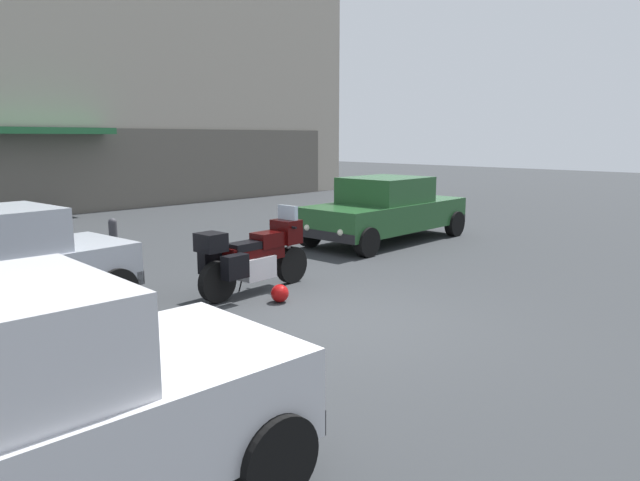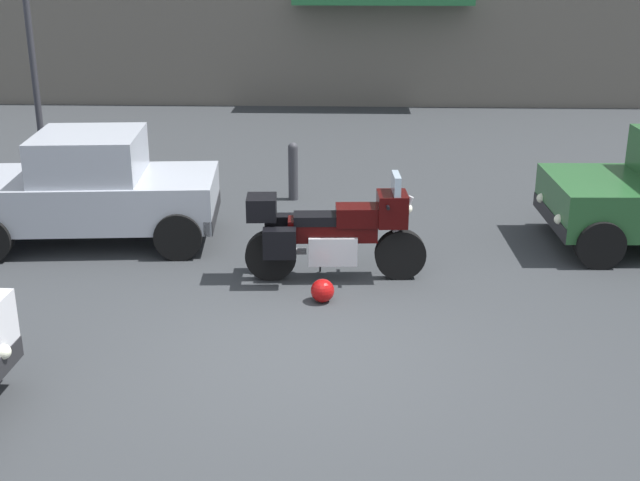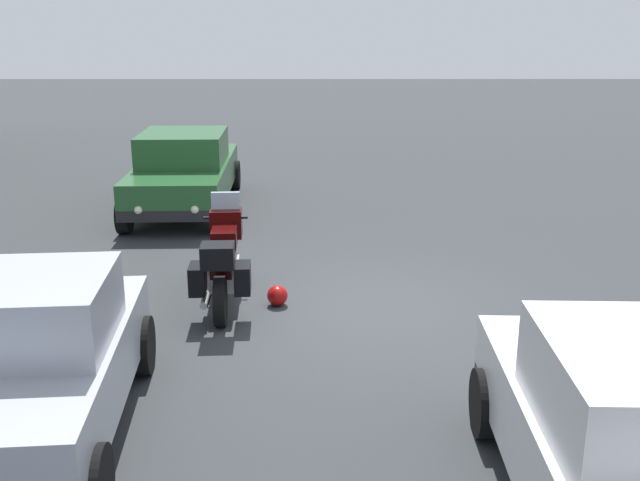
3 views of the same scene
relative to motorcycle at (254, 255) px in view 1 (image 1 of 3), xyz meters
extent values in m
plane|color=#2D3033|center=(-0.22, -1.99, -0.62)|extent=(80.00, 80.00, 0.00)
cube|color=#236638|center=(0.96, 11.45, 2.08)|extent=(4.40, 1.10, 0.20)
cylinder|color=black|center=(0.85, 0.05, -0.30)|extent=(0.65, 0.18, 0.64)
cylinder|color=black|center=(-0.76, -0.04, -0.30)|extent=(0.65, 0.18, 0.64)
cylinder|color=#B7B7BC|center=(0.83, 0.04, 0.13)|extent=(0.33, 0.09, 0.68)
cube|color=#B7B7BC|center=(0.01, 0.00, -0.20)|extent=(0.62, 0.43, 0.36)
cube|color=black|center=(0.01, 0.00, 0.04)|extent=(1.11, 0.34, 0.28)
cube|color=black|center=(0.30, 0.02, 0.22)|extent=(0.54, 0.37, 0.24)
cube|color=black|center=(-0.19, -0.01, 0.18)|extent=(0.58, 0.33, 0.12)
cube|color=black|center=(0.73, 0.04, 0.30)|extent=(0.38, 0.46, 0.40)
cube|color=#8C9EAD|center=(0.77, 0.04, 0.60)|extent=(0.10, 0.40, 0.28)
sphere|color=#EAEACC|center=(0.91, 0.05, 0.30)|extent=(0.14, 0.14, 0.14)
cylinder|color=black|center=(0.65, 0.03, 0.40)|extent=(0.07, 0.62, 0.04)
cylinder|color=#B7B7BC|center=(-0.60, 0.16, -0.32)|extent=(0.55, 0.12, 0.09)
cube|color=black|center=(-0.66, 0.24, -0.04)|extent=(0.41, 0.22, 0.36)
cube|color=black|center=(-0.63, -0.32, -0.04)|extent=(0.41, 0.22, 0.36)
cube|color=black|center=(-0.86, -0.05, 0.33)|extent=(0.38, 0.42, 0.28)
cylinder|color=black|center=(-0.15, 0.17, -0.47)|extent=(0.03, 0.13, 0.29)
sphere|color=#990C0C|center=(-0.09, -0.72, -0.48)|extent=(0.28, 0.28, 0.28)
cube|color=#235128|center=(5.23, 1.42, 0.02)|extent=(4.55, 1.89, 0.64)
cube|color=#235128|center=(5.18, 1.41, 0.64)|extent=(1.95, 1.67, 0.60)
cube|color=#8C9EAD|center=(4.28, 1.39, 0.64)|extent=(0.10, 1.50, 0.51)
cube|color=#8C9EAD|center=(6.08, 1.44, 0.64)|extent=(0.10, 1.50, 0.48)
cube|color=black|center=(3.03, 1.35, -0.20)|extent=(0.17, 1.76, 0.20)
cube|color=black|center=(7.43, 1.48, -0.20)|extent=(0.17, 1.76, 0.20)
cylinder|color=black|center=(3.46, 0.52, -0.30)|extent=(0.65, 0.24, 0.64)
cylinder|color=black|center=(3.41, 2.20, -0.30)|extent=(0.65, 0.24, 0.64)
cylinder|color=black|center=(7.06, 0.63, -0.30)|extent=(0.65, 0.24, 0.64)
cylinder|color=black|center=(7.01, 2.31, -0.30)|extent=(0.65, 0.24, 0.64)
sphere|color=silver|center=(3.00, 0.87, -0.08)|extent=(0.14, 0.14, 0.14)
sphere|color=silver|center=(2.97, 1.84, -0.08)|extent=(0.14, 0.14, 0.14)
cube|color=#9EA3AD|center=(-3.37, 1.28, 0.02)|extent=(3.52, 1.83, 0.64)
cube|color=#8C9EAD|center=(-2.72, 1.33, 0.64)|extent=(0.17, 1.33, 0.48)
cube|color=black|center=(-1.72, 1.41, -0.20)|extent=(0.25, 1.56, 0.20)
cylinder|color=black|center=(-2.06, 0.64, -0.30)|extent=(0.66, 0.27, 0.64)
cylinder|color=black|center=(-2.18, 2.11, -0.30)|extent=(0.66, 0.27, 0.64)
cube|color=silver|center=(-4.79, -3.54, 0.04)|extent=(3.85, 1.76, 0.68)
cube|color=#8C9EAD|center=(-4.19, -3.56, 0.70)|extent=(0.10, 1.40, 0.54)
cube|color=black|center=(-2.94, -3.60, -0.20)|extent=(0.17, 1.64, 0.20)
cylinder|color=black|center=(-3.31, -2.80, -0.30)|extent=(0.65, 0.24, 0.64)
cylinder|color=black|center=(-3.36, -4.36, -0.30)|extent=(0.65, 0.24, 0.64)
sphere|color=silver|center=(-2.87, -3.15, -0.08)|extent=(0.14, 0.14, 0.14)
sphere|color=silver|center=(-2.90, -4.05, -0.08)|extent=(0.14, 0.14, 0.14)
cylinder|color=#333338|center=(-0.72, 3.44, -0.18)|extent=(0.16, 0.16, 0.88)
sphere|color=#333338|center=(-0.72, 3.44, 0.26)|extent=(0.16, 0.16, 0.16)
camera|label=1|loc=(-5.74, -7.15, 1.87)|focal=32.38mm
camera|label=2|loc=(0.20, -9.68, 3.35)|focal=46.54mm
camera|label=3|loc=(-9.31, -1.27, 3.05)|focal=41.30mm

